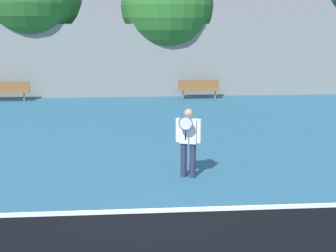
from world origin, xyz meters
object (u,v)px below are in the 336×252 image
object	(u,v)px
bench_courtside_far	(199,87)
tree_dark_dense	(167,6)
tennis_player	(188,139)
bench_courtside_near	(3,89)
tennis_net	(172,241)

from	to	relation	value
bench_courtside_far	tree_dark_dense	world-z (taller)	tree_dark_dense
tennis_player	bench_courtside_near	world-z (taller)	tennis_player
bench_courtside_near	tree_dark_dense	distance (m)	8.28
tennis_player	tree_dark_dense	distance (m)	12.86
tennis_net	bench_courtside_far	size ratio (longest dim) A/B	5.66
tennis_net	tree_dark_dense	bearing A→B (deg)	85.85
tennis_net	bench_courtside_near	distance (m)	15.82
tennis_net	bench_courtside_near	world-z (taller)	tennis_net
bench_courtside_far	tree_dark_dense	size ratio (longest dim) A/B	0.29
tennis_net	tennis_player	distance (m)	4.16
bench_courtside_far	tree_dark_dense	bearing A→B (deg)	123.78
bench_courtside_far	tree_dark_dense	distance (m)	4.24
tennis_net	tennis_player	world-z (taller)	tennis_player
bench_courtside_near	tree_dark_dense	size ratio (longest dim) A/B	0.35
tennis_net	bench_courtside_near	bearing A→B (deg)	112.40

